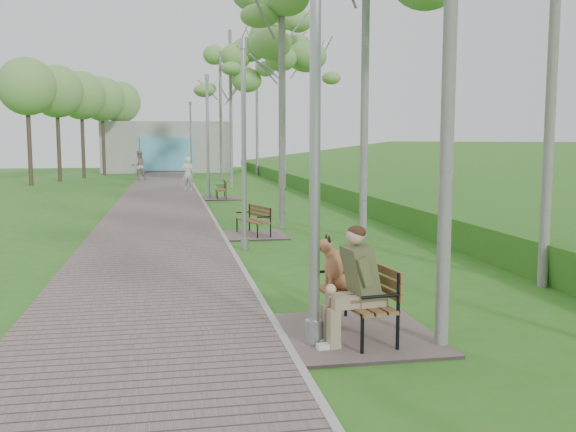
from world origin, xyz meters
name	(u,v)px	position (x,y,z in m)	size (l,w,h in m)	color
walkway	(159,210)	(-1.75, 21.50, 0.02)	(3.50, 67.00, 0.04)	#675753
kerb	(208,209)	(0.00, 21.50, 0.03)	(0.10, 67.00, 0.05)	#999993
embankment	(529,207)	(12.00, 20.00, 0.00)	(14.00, 70.00, 1.60)	#407229
building_north	(167,147)	(-1.50, 50.97, 1.99)	(10.00, 5.20, 4.00)	#9E9E99
bench_main	(350,300)	(0.86, 5.68, 0.49)	(1.98, 2.20, 1.73)	#675753
bench_second	(254,229)	(0.80, 14.67, 0.18)	(1.61, 1.79, 0.99)	#675753
bench_third	(221,195)	(0.83, 25.70, 0.18)	(1.59, 1.77, 0.98)	#675753
lamp_post_near	(315,125)	(0.33, 5.41, 2.70)	(0.22, 0.22, 5.77)	#9C9EA4
lamp_post_second	(244,153)	(0.31, 12.55, 2.24)	(0.19, 0.19, 4.79)	#9C9EA4
lamp_post_third	(208,141)	(0.30, 25.88, 2.48)	(0.21, 0.21, 5.31)	#9C9EA4
lamp_post_far	(191,142)	(0.19, 43.43, 2.43)	(0.20, 0.20, 5.20)	#9C9EA4
pedestrian_near	(188,174)	(-0.43, 30.44, 0.86)	(0.63, 0.41, 1.72)	white
pedestrian_far	(139,166)	(-3.20, 39.29, 0.94)	(0.92, 0.71, 1.88)	#9D9189
birch_mid_c	(282,20)	(2.46, 19.74, 6.55)	(2.31, 2.31, 8.34)	silver
birch_far_a	(317,52)	(5.68, 28.22, 6.68)	(2.24, 2.24, 8.50)	silver
birch_far_b	(230,59)	(1.92, 32.24, 6.75)	(2.70, 2.70, 8.59)	silver
birch_far_c	(284,49)	(4.44, 30.26, 7.05)	(2.31, 2.31, 8.98)	silver
birch_distant_a	(220,75)	(1.88, 38.46, 6.55)	(2.48, 2.48, 8.35)	silver
birch_distant_b	(257,51)	(4.89, 43.71, 8.80)	(2.84, 2.84, 11.21)	silver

